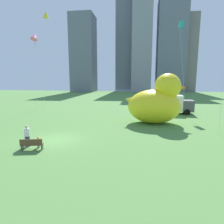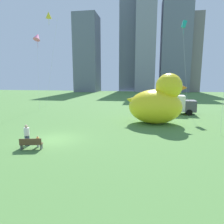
{
  "view_description": "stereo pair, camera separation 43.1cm",
  "coord_description": "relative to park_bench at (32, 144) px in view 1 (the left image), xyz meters",
  "views": [
    {
      "loc": [
        7.23,
        -15.67,
        5.35
      ],
      "look_at": [
        4.68,
        2.75,
        2.16
      ],
      "focal_mm": 31.08,
      "sensor_mm": 36.0,
      "label": 1
    },
    {
      "loc": [
        7.66,
        -15.61,
        5.35
      ],
      "look_at": [
        4.68,
        2.75,
        2.16
      ],
      "focal_mm": 31.08,
      "sensor_mm": 36.0,
      "label": 2
    }
  ],
  "objects": [
    {
      "name": "box_truck",
      "position": [
        13.15,
        17.85,
        0.97
      ],
      "size": [
        5.91,
        2.61,
        2.85
      ],
      "color": "white",
      "rests_on": "ground"
    },
    {
      "name": "park_bench",
      "position": [
        0.0,
        0.0,
        0.0
      ],
      "size": [
        1.71,
        0.79,
        0.9
      ],
      "color": "brown",
      "rests_on": "ground"
    },
    {
      "name": "person_child",
      "position": [
        0.19,
        0.65,
        0.02
      ],
      "size": [
        0.22,
        0.22,
        0.9
      ],
      "color": "silver",
      "rests_on": "ground"
    },
    {
      "name": "kite_teal",
      "position": [
        14.89,
        23.47,
        13.96
      ],
      "size": [
        1.97,
        1.78,
        15.17
      ],
      "color": "silver",
      "rests_on": "ground"
    },
    {
      "name": "ground_plane",
      "position": [
        0.72,
        2.62,
        -0.47
      ],
      "size": [
        140.0,
        140.0,
        0.0
      ],
      "primitive_type": "plane",
      "color": "#51813E"
    },
    {
      "name": "giant_inflatable_duck",
      "position": [
        10.06,
        10.65,
        2.08
      ],
      "size": [
        7.25,
        4.65,
        6.01
      ],
      "color": "yellow",
      "rests_on": "ground"
    },
    {
      "name": "city_skyline",
      "position": [
        8.89,
        72.89,
        17.66
      ],
      "size": [
        51.03,
        17.18,
        41.26
      ],
      "color": "slate",
      "rests_on": "ground"
    },
    {
      "name": "person_adult",
      "position": [
        -0.82,
        0.78,
        0.48
      ],
      "size": [
        0.42,
        0.42,
        1.73
      ],
      "color": "#38476B",
      "rests_on": "ground"
    },
    {
      "name": "kite_yellow",
      "position": [
        -9.07,
        22.4,
        16.27
      ],
      "size": [
        2.79,
        2.82,
        17.51
      ],
      "color": "silver",
      "rests_on": "ground"
    },
    {
      "name": "kite_pink",
      "position": [
        -8.89,
        17.67,
        11.6
      ],
      "size": [
        1.26,
        1.6,
        12.84
      ],
      "color": "silver",
      "rests_on": "ground"
    }
  ]
}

